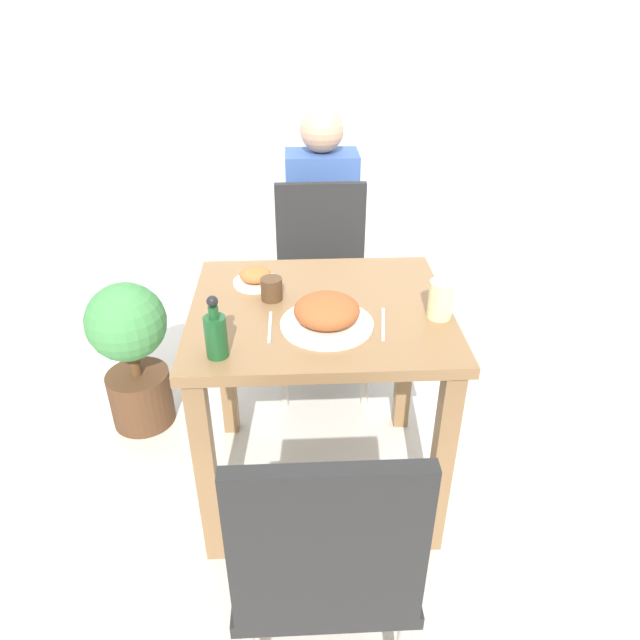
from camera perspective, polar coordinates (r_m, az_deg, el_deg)
name	(u,v)px	position (r m, az deg, el deg)	size (l,w,h in m)	color
ground_plane	(320,479)	(2.28, 0.00, -15.58)	(16.00, 16.00, 0.00)	beige
wall_back	(305,63)	(3.09, -1.51, 24.30)	(8.00, 0.05, 2.60)	silver
dining_table	(320,344)	(1.88, 0.00, -2.46)	(0.82, 0.72, 0.76)	olive
chair_near	(324,556)	(1.42, 0.45, -22.53)	(0.42, 0.42, 0.91)	black
chair_far	(322,277)	(2.55, 0.18, 4.37)	(0.42, 0.42, 0.91)	black
food_plate	(327,313)	(1.68, 0.69, 0.66)	(0.28, 0.28, 0.10)	white
side_plate	(256,277)	(1.94, -6.46, 4.27)	(0.15, 0.15, 0.06)	white
drink_cup	(272,289)	(1.84, -4.87, 3.11)	(0.07, 0.07, 0.07)	#4C331E
juice_glass	(441,300)	(1.76, 11.98, 2.02)	(0.08, 0.08, 0.12)	beige
sauce_bottle	(216,334)	(1.56, -10.38, -1.36)	(0.06, 0.06, 0.19)	#194C23
fork_utensil	(270,327)	(1.70, -5.04, -0.66)	(0.01, 0.17, 0.00)	silver
spoon_utensil	(383,324)	(1.72, 6.33, -0.37)	(0.04, 0.18, 0.00)	silver
potted_plant_left	(132,349)	(2.43, -18.32, -2.79)	(0.32, 0.32, 0.65)	#51331E
person_figure	(322,232)	(2.86, 0.17, 8.84)	(0.34, 0.22, 1.17)	#2D3347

